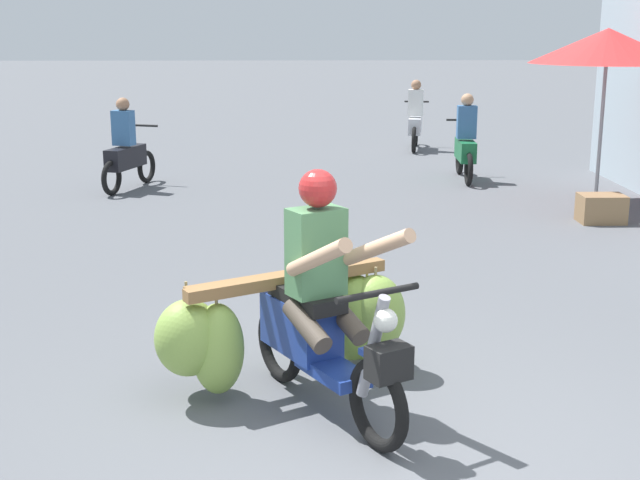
# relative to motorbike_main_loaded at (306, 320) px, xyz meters

# --- Properties ---
(ground_plane) EXTENTS (120.00, 120.00, 0.00)m
(ground_plane) POSITION_rel_motorbike_main_loaded_xyz_m (0.54, -1.26, -0.49)
(ground_plane) COLOR #56595E
(motorbike_main_loaded) EXTENTS (1.80, 1.95, 1.58)m
(motorbike_main_loaded) POSITION_rel_motorbike_main_loaded_xyz_m (0.00, 0.00, 0.00)
(motorbike_main_loaded) COLOR black
(motorbike_main_loaded) RESTS_ON ground
(motorbike_distant_ahead_left) EXTENTS (0.68, 1.57, 1.40)m
(motorbike_distant_ahead_left) POSITION_rel_motorbike_main_loaded_xyz_m (-2.63, 7.52, 0.07)
(motorbike_distant_ahead_left) COLOR black
(motorbike_distant_ahead_left) RESTS_ON ground
(motorbike_distant_ahead_right) EXTENTS (0.50, 1.62, 1.40)m
(motorbike_distant_ahead_right) POSITION_rel_motorbike_main_loaded_xyz_m (2.66, 8.18, 0.07)
(motorbike_distant_ahead_right) COLOR black
(motorbike_distant_ahead_right) RESTS_ON ground
(motorbike_distant_far_ahead) EXTENTS (0.54, 1.61, 1.40)m
(motorbike_distant_far_ahead) POSITION_rel_motorbike_main_loaded_xyz_m (2.34, 11.77, 0.07)
(motorbike_distant_far_ahead) COLOR black
(motorbike_distant_far_ahead) RESTS_ON ground
(market_umbrella_near_shop) EXTENTS (2.08, 2.08, 2.41)m
(market_umbrella_near_shop) POSITION_rel_motorbike_main_loaded_xyz_m (4.14, 6.20, 1.68)
(market_umbrella_near_shop) COLOR #99999E
(market_umbrella_near_shop) RESTS_ON ground
(produce_crate) EXTENTS (0.56, 0.40, 0.36)m
(produce_crate) POSITION_rel_motorbike_main_loaded_xyz_m (3.82, 5.07, -0.31)
(produce_crate) COLOR olive
(produce_crate) RESTS_ON ground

